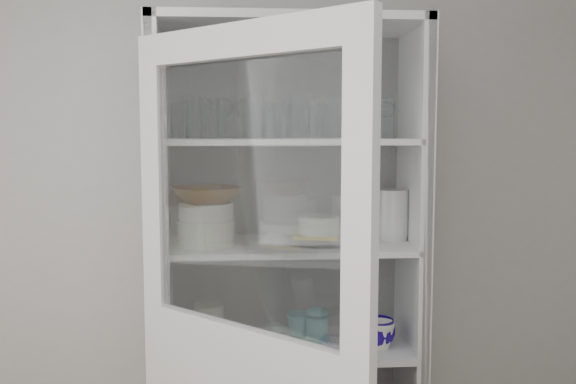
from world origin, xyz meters
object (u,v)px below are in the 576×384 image
(goblet_2, at_px, (292,116))
(mug_white, at_px, (380,335))
(goblet_1, at_px, (224,116))
(plate_stack_front, at_px, (207,232))
(pantry_cabinet, at_px, (287,318))
(mug_blue, at_px, (377,333))
(terracotta_bowl, at_px, (206,195))
(teal_jar, at_px, (317,326))
(goblet_0, at_px, (244,117))
(yellow_trivet, at_px, (319,235))
(white_ramekin, at_px, (319,225))
(white_canister, at_px, (209,322))
(mug_teal, at_px, (299,325))
(goblet_3, at_px, (386,118))
(measuring_cups, at_px, (257,346))
(plate_stack_back, at_px, (210,225))
(cream_bowl, at_px, (206,211))
(grey_bowl_stack, at_px, (391,215))
(glass_platter, at_px, (319,239))

(goblet_2, xyz_separation_m, mug_white, (0.33, -0.18, -0.84))
(goblet_1, xyz_separation_m, plate_stack_front, (-0.06, -0.16, -0.44))
(pantry_cabinet, distance_m, mug_blue, 0.37)
(mug_blue, bearing_deg, terracotta_bowl, -165.90)
(mug_blue, bearing_deg, goblet_1, 179.09)
(goblet_1, xyz_separation_m, goblet_2, (0.27, -0.02, 0.00))
(teal_jar, bearing_deg, goblet_0, 169.16)
(goblet_0, distance_m, yellow_trivet, 0.55)
(mug_white, relative_size, teal_jar, 0.98)
(yellow_trivet, height_order, white_ramekin, white_ramekin)
(goblet_0, relative_size, white_canister, 1.15)
(mug_teal, relative_size, white_canister, 0.72)
(goblet_3, relative_size, measuring_cups, 1.48)
(goblet_3, distance_m, plate_stack_back, 0.82)
(plate_stack_back, height_order, white_ramekin, plate_stack_back)
(goblet_3, relative_size, mug_blue, 1.19)
(terracotta_bowl, relative_size, mug_teal, 2.40)
(cream_bowl, distance_m, yellow_trivet, 0.45)
(mug_teal, xyz_separation_m, mug_white, (0.30, -0.15, 0.00))
(goblet_1, height_order, yellow_trivet, goblet_1)
(terracotta_bowl, relative_size, mug_white, 2.23)
(goblet_1, bearing_deg, white_canister, -137.21)
(goblet_3, distance_m, terracotta_bowl, 0.78)
(white_ramekin, bearing_deg, goblet_1, 164.63)
(plate_stack_front, bearing_deg, mug_teal, 16.35)
(goblet_0, xyz_separation_m, goblet_3, (0.57, 0.02, -0.00))
(pantry_cabinet, relative_size, grey_bowl_stack, 10.50)
(goblet_0, xyz_separation_m, glass_platter, (0.29, -0.07, -0.47))
(yellow_trivet, bearing_deg, white_canister, 174.63)
(cream_bowl, xyz_separation_m, mug_teal, (0.36, 0.11, -0.48))
(goblet_0, height_order, plate_stack_front, goblet_0)
(goblet_2, xyz_separation_m, mug_blue, (0.32, -0.16, -0.83))
(pantry_cabinet, height_order, goblet_3, pantry_cabinet)
(yellow_trivet, relative_size, measuring_cups, 1.51)
(plate_stack_front, distance_m, glass_platter, 0.44)
(white_ramekin, relative_size, white_canister, 1.13)
(goblet_3, xyz_separation_m, yellow_trivet, (-0.28, -0.09, -0.46))
(yellow_trivet, bearing_deg, teal_jar, 108.36)
(goblet_2, distance_m, mug_teal, 0.84)
(goblet_3, bearing_deg, goblet_0, -177.97)
(grey_bowl_stack, relative_size, mug_teal, 1.92)
(yellow_trivet, bearing_deg, goblet_1, 164.63)
(goblet_2, bearing_deg, terracotta_bowl, -157.52)
(goblet_3, height_order, plate_stack_front, goblet_3)
(goblet_3, bearing_deg, grey_bowl_stack, -81.96)
(mug_teal, bearing_deg, goblet_2, 114.65)
(yellow_trivet, bearing_deg, glass_platter, 0.00)
(goblet_2, distance_m, plate_stack_front, 0.57)
(white_ramekin, xyz_separation_m, measuring_cups, (-0.25, -0.11, -0.44))
(goblet_1, relative_size, plate_stack_front, 0.80)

